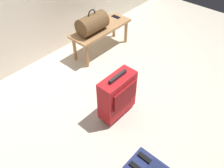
% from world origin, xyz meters
% --- Properties ---
extents(ground_plane, '(6.60, 6.60, 0.00)m').
position_xyz_m(ground_plane, '(0.00, 0.00, 0.00)').
color(ground_plane, beige).
extents(bench, '(1.00, 0.36, 0.41)m').
position_xyz_m(bench, '(0.73, 1.02, 0.34)').
color(bench, '#A87A4C').
rests_on(bench, ground).
extents(duffel_bag_brown, '(0.44, 0.26, 0.34)m').
position_xyz_m(duffel_bag_brown, '(0.55, 1.02, 0.54)').
color(duffel_bag_brown, brown).
rests_on(duffel_bag_brown, bench).
extents(cell_phone, '(0.07, 0.14, 0.01)m').
position_xyz_m(cell_phone, '(1.12, 1.06, 0.41)').
color(cell_phone, '#191E4C').
rests_on(cell_phone, bench).
extents(suitcase_upright_red, '(0.44, 0.22, 0.60)m').
position_xyz_m(suitcase_upright_red, '(-0.10, -0.03, 0.31)').
color(suitcase_upright_red, red).
rests_on(suitcase_upright_red, ground).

